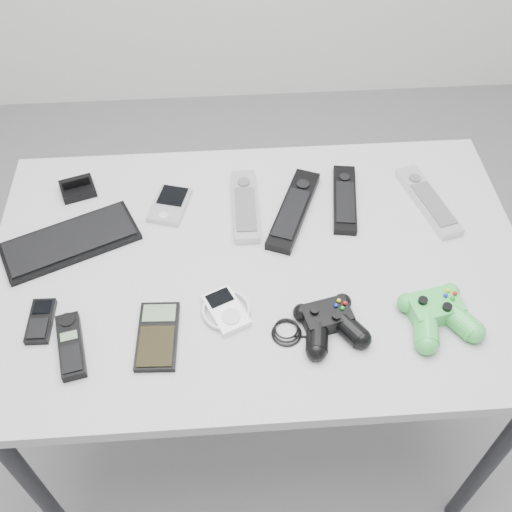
{
  "coord_description": "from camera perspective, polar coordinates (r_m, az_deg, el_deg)",
  "views": [
    {
      "loc": [
        0.01,
        -0.74,
        1.73
      ],
      "look_at": [
        0.06,
        0.06,
        0.78
      ],
      "focal_mm": 42.0,
      "sensor_mm": 36.0,
      "label": 1
    }
  ],
  "objects": [
    {
      "name": "remote_silver_b",
      "position": [
        1.42,
        16.08,
        5.12
      ],
      "size": [
        0.11,
        0.23,
        0.02
      ],
      "primitive_type": "cube",
      "rotation": [
        0.0,
        0.0,
        0.25
      ],
      "color": "#B6B5BC",
      "rests_on": "desk"
    },
    {
      "name": "cordless_handset",
      "position": [
        1.18,
        -17.23,
        -8.14
      ],
      "size": [
        0.07,
        0.15,
        0.02
      ],
      "primitive_type": "cube",
      "rotation": [
        0.0,
        0.0,
        0.22
      ],
      "color": "black",
      "rests_on": "desk"
    },
    {
      "name": "controller_green",
      "position": [
        1.2,
        16.95,
        -5.19
      ],
      "size": [
        0.17,
        0.17,
        0.05
      ],
      "primitive_type": null,
      "rotation": [
        0.0,
        0.0,
        0.2
      ],
      "color": "green",
      "rests_on": "desk"
    },
    {
      "name": "remote_silver_a",
      "position": [
        1.36,
        -1.05,
        4.88
      ],
      "size": [
        0.06,
        0.22,
        0.02
      ],
      "primitive_type": "cube",
      "rotation": [
        0.0,
        0.0,
        -0.01
      ],
      "color": "#ABACB2",
      "rests_on": "desk"
    },
    {
      "name": "floor",
      "position": [
        1.88,
        -1.78,
        -17.12
      ],
      "size": [
        3.5,
        3.5,
        0.0
      ],
      "primitive_type": "plane",
      "color": "slate",
      "rests_on": "ground"
    },
    {
      "name": "pda",
      "position": [
        1.38,
        -8.21,
        4.89
      ],
      "size": [
        0.1,
        0.13,
        0.02
      ],
      "primitive_type": "cube",
      "rotation": [
        0.0,
        0.0,
        -0.28
      ],
      "color": "#ABACB2",
      "rests_on": "desk"
    },
    {
      "name": "remote_black_a",
      "position": [
        1.35,
        3.62,
        4.47
      ],
      "size": [
        0.15,
        0.25,
        0.03
      ],
      "primitive_type": "cube",
      "rotation": [
        0.0,
        0.0,
        -0.39
      ],
      "color": "black",
      "rests_on": "desk"
    },
    {
      "name": "remote_black_b",
      "position": [
        1.39,
        8.45,
        5.44
      ],
      "size": [
        0.08,
        0.22,
        0.02
      ],
      "primitive_type": "cube",
      "rotation": [
        0.0,
        0.0,
        -0.15
      ],
      "color": "black",
      "rests_on": "desk"
    },
    {
      "name": "controller_black",
      "position": [
        1.15,
        7.0,
        -6.21
      ],
      "size": [
        0.24,
        0.18,
        0.04
      ],
      "primitive_type": null,
      "rotation": [
        0.0,
        0.0,
        0.23
      ],
      "color": "black",
      "rests_on": "desk"
    },
    {
      "name": "calculator",
      "position": [
        1.16,
        -9.36,
        -7.5
      ],
      "size": [
        0.08,
        0.15,
        0.01
      ],
      "primitive_type": "cube",
      "rotation": [
        0.0,
        0.0,
        -0.05
      ],
      "color": "black",
      "rests_on": "desk"
    },
    {
      "name": "pda_keyboard",
      "position": [
        1.35,
        -17.27,
        1.38
      ],
      "size": [
        0.31,
        0.22,
        0.02
      ],
      "primitive_type": "cube",
      "rotation": [
        0.0,
        0.0,
        0.42
      ],
      "color": "black",
      "rests_on": "desk"
    },
    {
      "name": "dock_bracket",
      "position": [
        1.45,
        -16.71,
        6.47
      ],
      "size": [
        0.09,
        0.09,
        0.04
      ],
      "primitive_type": "cube",
      "rotation": [
        0.0,
        0.0,
        0.32
      ],
      "color": "black",
      "rests_on": "desk"
    },
    {
      "name": "desk",
      "position": [
        1.31,
        0.29,
        -2.29
      ],
      "size": [
        1.13,
        0.73,
        0.76
      ],
      "color": "#98979A",
      "rests_on": "floor"
    },
    {
      "name": "mp3_player",
      "position": [
        1.17,
        -2.87,
        -5.15
      ],
      "size": [
        0.13,
        0.13,
        0.02
      ],
      "primitive_type": "cube",
      "rotation": [
        0.0,
        0.0,
        0.42
      ],
      "color": "white",
      "rests_on": "desk"
    },
    {
      "name": "mobile_phone",
      "position": [
        1.23,
        -19.83,
        -5.82
      ],
      "size": [
        0.05,
        0.1,
        0.02
      ],
      "primitive_type": "cube",
      "rotation": [
        0.0,
        0.0,
        -0.02
      ],
      "color": "black",
      "rests_on": "desk"
    }
  ]
}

